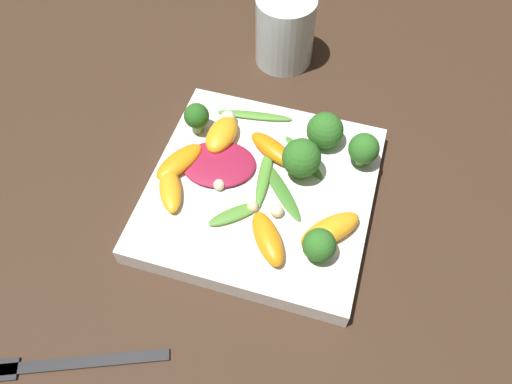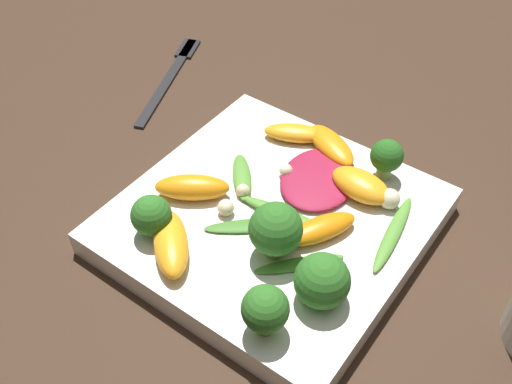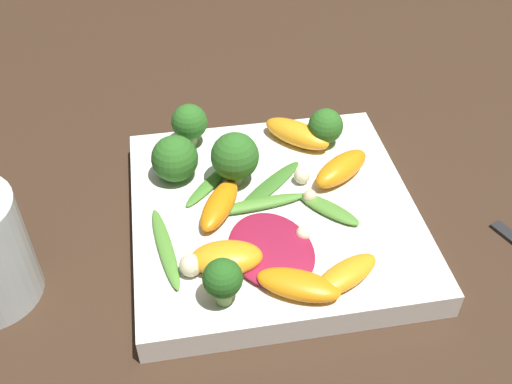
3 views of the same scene
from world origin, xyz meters
TOP-DOWN VIEW (x-y plane):
  - ground_plane at (0.00, 0.00)m, footprint 2.40×2.40m
  - plate at (0.00, 0.00)m, footprint 0.25×0.25m
  - drinking_glass at (0.04, -0.24)m, footprint 0.08×0.08m
  - fork at (0.14, 0.24)m, footprint 0.18×0.08m
  - radicchio_leaf_0 at (0.05, -0.01)m, footprint 0.10×0.08m
  - orange_segment_0 at (-0.03, 0.07)m, footprint 0.06×0.07m
  - orange_segment_1 at (0.06, -0.05)m, footprint 0.04×0.06m
  - orange_segment_2 at (0.09, 0.04)m, footprint 0.05×0.07m
  - orange_segment_3 at (0.10, 0.00)m, footprint 0.05×0.07m
  - orange_segment_4 at (-0.00, -0.05)m, footprint 0.07×0.05m
  - orange_segment_5 at (-0.09, 0.04)m, footprint 0.07×0.07m
  - broccoli_floret_0 at (-0.04, -0.03)m, footprint 0.04×0.04m
  - broccoli_floret_1 at (0.10, -0.06)m, footprint 0.03×0.03m
  - broccoli_floret_2 at (-0.08, 0.07)m, footprint 0.03×0.03m
  - broccoli_floret_3 at (-0.10, -0.06)m, footprint 0.04×0.04m
  - broccoli_floret_4 at (-0.05, -0.08)m, footprint 0.04×0.04m
  - arugula_sprig_0 at (0.04, -0.10)m, footprint 0.09×0.03m
  - arugula_sprig_1 at (-0.02, 0.00)m, footprint 0.07×0.08m
  - arugula_sprig_2 at (0.02, 0.05)m, footprint 0.06×0.05m
  - arugula_sprig_3 at (-0.04, -0.05)m, footprint 0.06×0.06m
  - arugula_sprig_4 at (-0.00, -0.01)m, footprint 0.02×0.09m
  - macadamia_nut_0 at (0.06, -0.08)m, footprint 0.02×0.02m
  - macadamia_nut_1 at (0.04, 0.02)m, footprint 0.01×0.01m
  - macadamia_nut_2 at (-0.03, 0.03)m, footprint 0.01×0.01m
  - macadamia_nut_3 at (0.00, 0.03)m, footprint 0.01×0.01m

SIDE VIEW (x-z plane):
  - ground_plane at x=0.00m, z-range 0.00..0.00m
  - fork at x=0.14m, z-range 0.00..0.01m
  - plate at x=0.00m, z-range 0.00..0.03m
  - arugula_sprig_1 at x=-0.02m, z-range 0.03..0.03m
  - arugula_sprig_3 at x=-0.04m, z-range 0.03..0.03m
  - arugula_sprig_0 at x=0.04m, z-range 0.03..0.03m
  - arugula_sprig_2 at x=0.02m, z-range 0.03..0.03m
  - arugula_sprig_4 at x=0.00m, z-range 0.03..0.03m
  - radicchio_leaf_0 at x=0.05m, z-range 0.03..0.03m
  - macadamia_nut_3 at x=0.00m, z-range 0.03..0.04m
  - macadamia_nut_1 at x=0.04m, z-range 0.03..0.04m
  - macadamia_nut_2 at x=-0.03m, z-range 0.03..0.04m
  - orange_segment_2 at x=0.09m, z-range 0.03..0.04m
  - orange_segment_3 at x=0.10m, z-range 0.03..0.04m
  - orange_segment_4 at x=0.00m, z-range 0.03..0.04m
  - macadamia_nut_0 at x=0.06m, z-range 0.03..0.04m
  - orange_segment_5 at x=-0.09m, z-range 0.03..0.05m
  - orange_segment_0 at x=-0.03m, z-range 0.03..0.05m
  - orange_segment_1 at x=0.06m, z-range 0.03..0.05m
  - broccoli_floret_2 at x=-0.08m, z-range 0.03..0.07m
  - broccoli_floret_4 at x=-0.05m, z-range 0.02..0.07m
  - drinking_glass at x=0.04m, z-range 0.00..0.10m
  - broccoli_floret_1 at x=0.10m, z-range 0.03..0.07m
  - broccoli_floret_3 at x=-0.10m, z-range 0.03..0.07m
  - broccoli_floret_0 at x=-0.04m, z-range 0.03..0.08m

